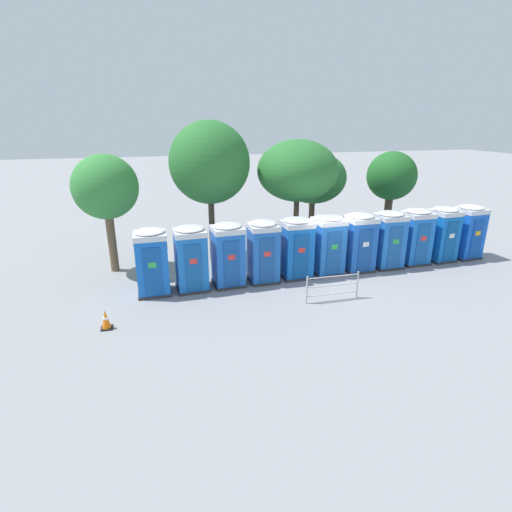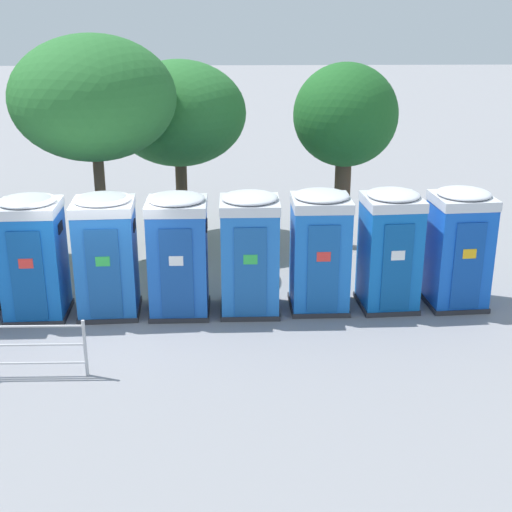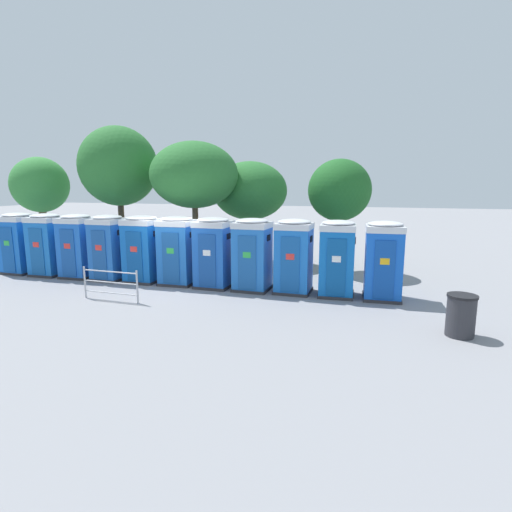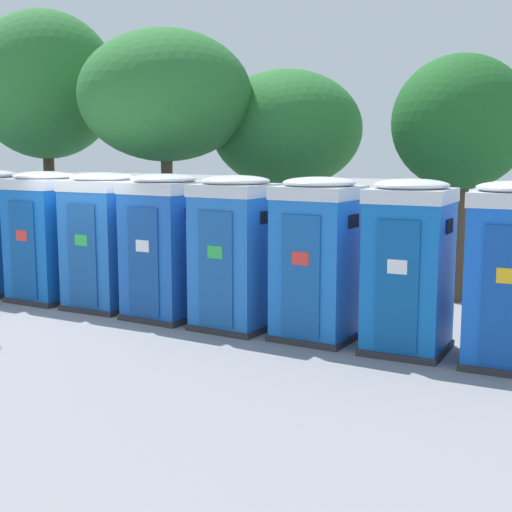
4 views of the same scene
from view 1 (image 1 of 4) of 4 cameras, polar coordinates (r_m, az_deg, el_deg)
ground_plane at (r=17.56m, az=10.20°, el=-2.50°), size 120.00×120.00×0.00m
portapotty_0 at (r=15.46m, az=-14.65°, el=-0.77°), size 1.23×1.22×2.54m
portapotty_1 at (r=15.54m, az=-9.28°, el=-0.29°), size 1.27×1.27×2.54m
portapotty_2 at (r=15.79m, az=-4.04°, el=0.24°), size 1.27×1.27×2.54m
portapotty_3 at (r=16.14m, az=1.03°, el=0.70°), size 1.18×1.21×2.54m
portapotty_4 at (r=16.67m, az=5.76°, el=1.20°), size 1.27×1.24×2.54m
portapotty_5 at (r=17.28m, az=10.22°, el=1.64°), size 1.29×1.26×2.54m
portapotty_6 at (r=17.91m, az=14.49°, el=1.96°), size 1.23×1.21×2.54m
portapotty_7 at (r=18.68m, az=18.37°, el=2.28°), size 1.22×1.21×2.54m
portapotty_8 at (r=19.59m, az=21.78°, el=2.64°), size 1.22×1.21×2.54m
portapotty_9 at (r=20.50m, az=25.05°, el=2.88°), size 1.24×1.28×2.54m
portapotty_10 at (r=21.49m, az=27.97°, el=3.12°), size 1.27×1.28×2.54m
street_tree_0 at (r=22.92m, az=18.79°, el=10.66°), size 2.61×2.61×4.75m
street_tree_1 at (r=18.81m, az=5.96°, el=11.99°), size 3.72×3.72×5.49m
street_tree_2 at (r=17.83m, az=-20.71°, el=9.09°), size 2.68×2.68×5.03m
street_tree_3 at (r=21.60m, az=8.17°, el=10.98°), size 3.47×3.47×4.77m
street_tree_4 at (r=18.08m, az=-6.65°, el=13.05°), size 3.55×3.55×6.33m
traffic_cone at (r=13.69m, az=-20.67°, el=-8.52°), size 0.36×0.36×0.64m
event_barrier at (r=14.87m, az=10.88°, el=-4.25°), size 2.06×0.07×1.05m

